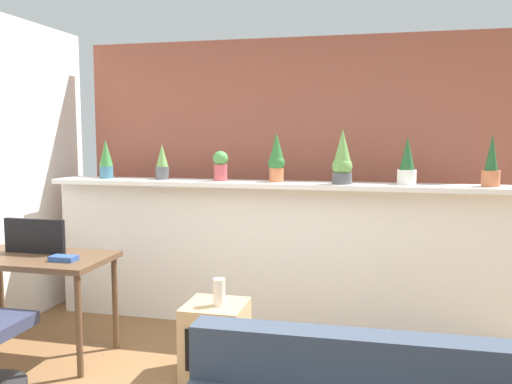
{
  "coord_description": "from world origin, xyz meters",
  "views": [
    {
      "loc": [
        0.81,
        -2.35,
        1.64
      ],
      "look_at": [
        -0.01,
        1.1,
        1.25
      ],
      "focal_mm": 37.64,
      "sensor_mm": 36.0,
      "label": 1
    }
  ],
  "objects": [
    {
      "name": "divider_wall",
      "position": [
        0.0,
        2.0,
        0.6
      ],
      "size": [
        4.01,
        0.16,
        1.19
      ],
      "primitive_type": "cube",
      "color": "white",
      "rests_on": "ground"
    },
    {
      "name": "plant_shelf",
      "position": [
        0.0,
        1.96,
        1.21
      ],
      "size": [
        4.01,
        0.36,
        0.04
      ],
      "primitive_type": "cube",
      "color": "white",
      "rests_on": "divider_wall"
    },
    {
      "name": "brick_wall_behind",
      "position": [
        0.0,
        2.6,
        1.25
      ],
      "size": [
        4.01,
        0.1,
        2.5
      ],
      "primitive_type": "cube",
      "color": "#9E5442",
      "rests_on": "ground"
    },
    {
      "name": "potted_plant_0",
      "position": [
        -1.58,
        1.97,
        1.41
      ],
      "size": [
        0.12,
        0.12,
        0.35
      ],
      "color": "#386B84",
      "rests_on": "plant_shelf"
    },
    {
      "name": "potted_plant_1",
      "position": [
        -1.05,
        1.99,
        1.38
      ],
      "size": [
        0.12,
        0.12,
        0.31
      ],
      "color": "#4C4C51",
      "rests_on": "plant_shelf"
    },
    {
      "name": "potted_plant_2",
      "position": [
        -0.52,
        1.96,
        1.37
      ],
      "size": [
        0.13,
        0.13,
        0.25
      ],
      "color": "#B7474C",
      "rests_on": "plant_shelf"
    },
    {
      "name": "potted_plant_3",
      "position": [
        -0.04,
        1.97,
        1.43
      ],
      "size": [
        0.14,
        0.14,
        0.41
      ],
      "color": "#C66B42",
      "rests_on": "plant_shelf"
    },
    {
      "name": "potted_plant_4",
      "position": [
        0.5,
        1.92,
        1.43
      ],
      "size": [
        0.16,
        0.16,
        0.43
      ],
      "color": "#4C4C51",
      "rests_on": "plant_shelf"
    },
    {
      "name": "potted_plant_5",
      "position": [
        1.0,
        1.99,
        1.4
      ],
      "size": [
        0.15,
        0.15,
        0.38
      ],
      "color": "silver",
      "rests_on": "plant_shelf"
    },
    {
      "name": "potted_plant_6",
      "position": [
        1.61,
        1.97,
        1.4
      ],
      "size": [
        0.13,
        0.13,
        0.4
      ],
      "color": "#C66B42",
      "rests_on": "plant_shelf"
    },
    {
      "name": "desk",
      "position": [
        -1.64,
        0.99,
        0.67
      ],
      "size": [
        1.1,
        0.6,
        0.75
      ],
      "color": "brown",
      "rests_on": "ground"
    },
    {
      "name": "tv_monitor",
      "position": [
        -1.68,
        1.07,
        0.88
      ],
      "size": [
        0.49,
        0.04,
        0.26
      ],
      "primitive_type": "cube",
      "color": "black",
      "rests_on": "desk"
    },
    {
      "name": "side_cube_shelf",
      "position": [
        -0.26,
        0.96,
        0.25
      ],
      "size": [
        0.4,
        0.41,
        0.5
      ],
      "color": "tan",
      "rests_on": "ground"
    },
    {
      "name": "vase_on_shelf",
      "position": [
        -0.22,
        0.95,
        0.59
      ],
      "size": [
        0.08,
        0.08,
        0.18
      ],
      "primitive_type": "cylinder",
      "color": "silver",
      "rests_on": "side_cube_shelf"
    },
    {
      "name": "book_on_desk",
      "position": [
        -1.34,
        0.9,
        0.77
      ],
      "size": [
        0.18,
        0.1,
        0.04
      ],
      "primitive_type": "cube",
      "color": "#2D4C8C",
      "rests_on": "desk"
    }
  ]
}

